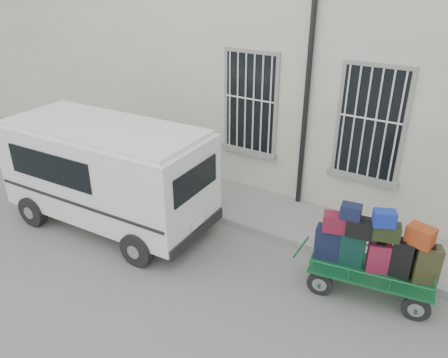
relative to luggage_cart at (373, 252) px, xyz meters
name	(u,v)px	position (x,y,z in m)	size (l,w,h in m)	color
ground	(190,257)	(-3.15, -0.78, -0.85)	(80.00, 80.00, 0.00)	slate
building	(312,54)	(-3.15, 4.71, 2.15)	(24.00, 5.15, 6.00)	beige
sidewalk	(247,206)	(-3.15, 1.42, -0.78)	(24.00, 1.70, 0.15)	gray
luggage_cart	(373,252)	(0.00, 0.00, 0.00)	(2.35, 1.17, 1.67)	black
van	(107,169)	(-5.32, -0.65, 0.42)	(4.52, 2.19, 2.23)	silver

